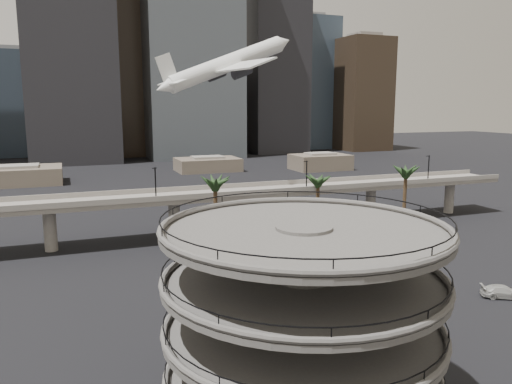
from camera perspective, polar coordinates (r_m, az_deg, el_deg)
name	(u,v)px	position (r m, az deg, el deg)	size (l,w,h in m)	color
ground	(402,366)	(54.01, 16.30, -18.54)	(700.00, 700.00, 0.00)	black
parking_ramp	(303,305)	(40.36, 5.35, -12.78)	(22.20, 22.20, 17.35)	#524F4D
overpass	(229,198)	(98.61, -3.11, -0.65)	(130.00, 9.30, 14.70)	gray
palm_trees	(317,181)	(93.92, 7.01, 1.29)	(42.40, 10.40, 14.00)	#47321E
low_buildings	(173,168)	(184.66, -9.43, 2.76)	(135.00, 27.50, 6.80)	brown
skyline	(156,58)	(259.29, -11.35, 14.74)	(269.00, 86.00, 131.34)	gray
airborne_jet	(227,64)	(115.29, -3.32, 14.35)	(35.46, 32.36, 15.82)	white
car_a	(238,298)	(66.10, -2.07, -12.02)	(1.64, 4.08, 1.39)	#AB1827
car_b	(408,293)	(70.78, 17.01, -10.98)	(1.42, 4.07, 1.34)	black
car_c	(504,292)	(75.38, 26.46, -10.17)	(2.34, 5.75, 1.67)	#B3B2AF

